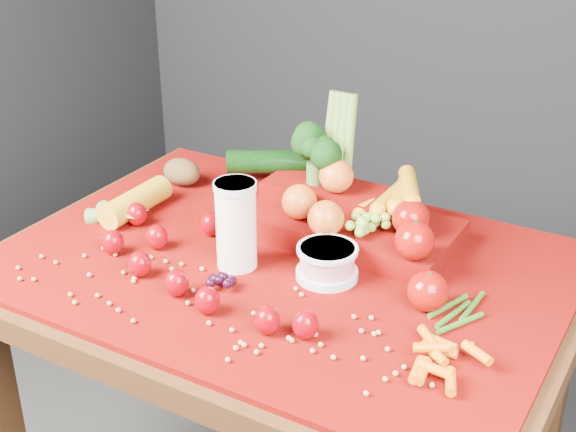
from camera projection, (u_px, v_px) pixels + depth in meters
The scene contains 12 objects.
table at pixel (283, 308), 1.58m from camera, with size 1.10×0.80×0.75m.
red_cloth at pixel (283, 264), 1.54m from camera, with size 1.05×0.75×0.01m, color #690303.
milk_glass at pixel (236, 222), 1.48m from camera, with size 0.08×0.08×0.17m.
yogurt_bowl at pixel (327, 261), 1.47m from camera, with size 0.12×0.12×0.06m.
strawberry_scatter at pixel (187, 263), 1.47m from camera, with size 0.54×0.28×0.05m.
dark_grape_cluster at pixel (220, 281), 1.44m from camera, with size 0.06×0.05×0.03m, color black, non-canonical shape.
soybean_scatter at pixel (224, 308), 1.38m from camera, with size 0.84×0.24×0.01m, color tan, non-canonical shape.
corn_ear at pixel (124, 210), 1.69m from camera, with size 0.18×0.23×0.06m.
potato at pixel (182, 172), 1.85m from camera, with size 0.09×0.07×0.06m, color #543C1B.
baby_carrot_pile at pixel (442, 360), 1.23m from camera, with size 0.17×0.17×0.03m, color orange, non-canonical shape.
green_bean_pile at pixel (457, 312), 1.37m from camera, with size 0.14×0.12×0.01m, color #2D6316, non-canonical shape.
produce_mound at pixel (338, 207), 1.62m from camera, with size 0.60×0.38×0.27m.
Camera 1 is at (0.68, -1.15, 1.52)m, focal length 50.00 mm.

